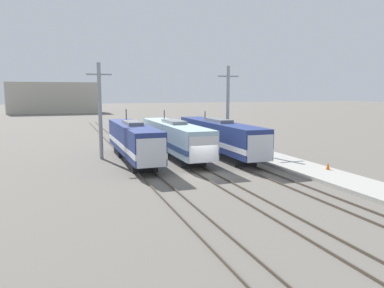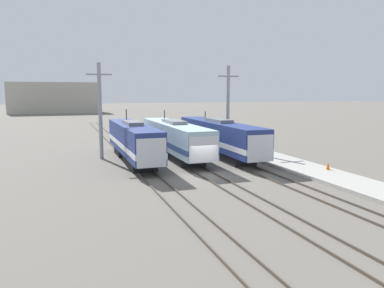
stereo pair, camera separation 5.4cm
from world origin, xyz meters
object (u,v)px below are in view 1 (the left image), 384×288
object	(u,v)px
locomotive_far_left	(134,141)
catenary_tower_left	(100,110)
locomotive_center	(175,138)
locomotive_far_right	(220,137)
traffic_cone	(328,166)
catenary_tower_right	(228,108)

from	to	relation	value
locomotive_far_left	catenary_tower_left	size ratio (longest dim) A/B	1.66
locomotive_center	locomotive_far_right	world-z (taller)	locomotive_center
catenary_tower_left	traffic_cone	xyz separation A→B (m)	(18.22, -14.12, -4.60)
locomotive_far_right	traffic_cone	bearing A→B (deg)	-63.78
locomotive_far_right	catenary_tower_right	world-z (taller)	catenary_tower_right
locomotive_far_left	locomotive_far_right	bearing A→B (deg)	1.37
locomotive_far_right	catenary_tower_left	size ratio (longest dim) A/B	1.85
locomotive_far_left	locomotive_center	size ratio (longest dim) A/B	0.92
locomotive_center	catenary_tower_left	distance (m)	8.61
catenary_tower_left	catenary_tower_right	size ratio (longest dim) A/B	1.00
locomotive_far_left	traffic_cone	bearing A→B (deg)	-35.77
locomotive_center	locomotive_far_right	distance (m)	5.01
locomotive_far_right	catenary_tower_right	bearing A→B (deg)	52.32
traffic_cone	locomotive_center	bearing A→B (deg)	129.99
locomotive_far_right	locomotive_far_left	bearing A→B (deg)	-178.63
locomotive_center	locomotive_far_right	size ratio (longest dim) A/B	0.98
locomotive_far_right	catenary_tower_left	distance (m)	13.38
locomotive_far_left	traffic_cone	xyz separation A→B (m)	(15.26, -11.00, -1.50)
locomotive_center	traffic_cone	size ratio (longest dim) A/B	28.51
traffic_cone	locomotive_far_left	bearing A→B (deg)	144.23
locomotive_far_left	traffic_cone	size ratio (longest dim) A/B	26.13
locomotive_far_left	catenary_tower_left	bearing A→B (deg)	133.43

